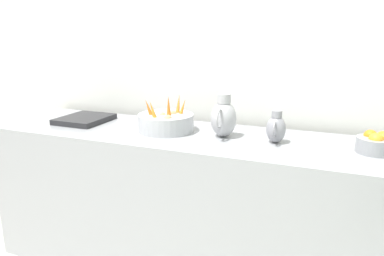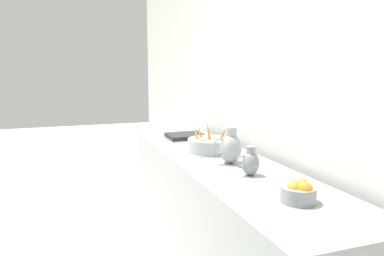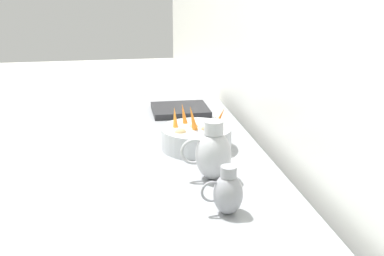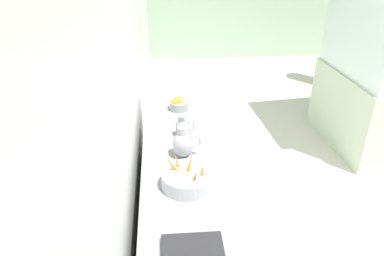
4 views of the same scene
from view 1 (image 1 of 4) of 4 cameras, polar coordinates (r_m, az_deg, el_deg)
The scene contains 7 objects.
tile_wall_left at distance 2.33m, azimuth 17.74°, elevation 14.02°, with size 0.10×9.13×3.00m, color silver.
prep_counter at distance 2.25m, azimuth 1.62°, elevation -12.66°, with size 0.66×2.76×0.93m, color gray.
vegetable_colander at distance 2.17m, azimuth -4.28°, elevation 0.98°, with size 0.35×0.35×0.23m.
orange_bowl at distance 1.98m, azimuth 27.72°, elevation -2.20°, with size 0.17×0.17×0.11m.
metal_pitcher_tall at distance 2.03m, azimuth 5.15°, elevation 1.69°, with size 0.21×0.15×0.25m.
metal_pitcher_short at distance 1.97m, azimuth 13.55°, elevation -0.05°, with size 0.15×0.11×0.18m.
counter_sink_basin at distance 2.52m, azimuth -17.12°, elevation 1.39°, with size 0.34×0.30×0.04m, color #232326.
Camera 1 is at (0.38, 0.79, 1.50)m, focal length 32.67 mm.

